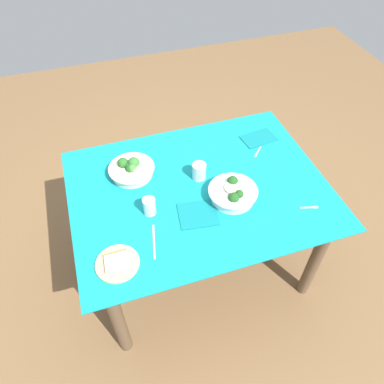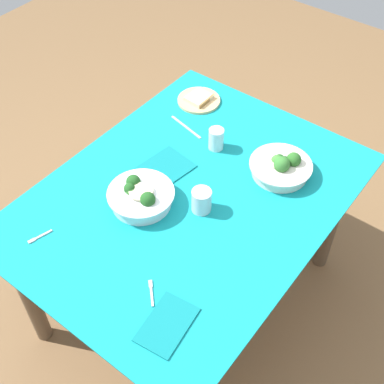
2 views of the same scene
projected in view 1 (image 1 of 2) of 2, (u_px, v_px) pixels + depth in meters
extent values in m
plane|color=brown|center=(198.00, 261.00, 2.54)|extent=(6.00, 6.00, 0.00)
cube|color=teal|center=(199.00, 189.00, 2.00)|extent=(1.39, 1.05, 0.01)
cube|color=brown|center=(199.00, 191.00, 2.01)|extent=(1.35, 1.02, 0.02)
cylinder|color=brown|center=(255.00, 167.00, 2.67)|extent=(0.07, 0.07, 0.70)
cylinder|color=brown|center=(95.00, 204.00, 2.42)|extent=(0.07, 0.07, 0.70)
cylinder|color=brown|center=(315.00, 260.00, 2.14)|extent=(0.07, 0.07, 0.70)
cylinder|color=brown|center=(118.00, 320.00, 1.89)|extent=(0.07, 0.07, 0.70)
cylinder|color=white|center=(233.00, 195.00, 1.93)|extent=(0.23, 0.23, 0.05)
cylinder|color=white|center=(233.00, 191.00, 1.91)|extent=(0.26, 0.26, 0.01)
sphere|color=#1E511E|center=(234.00, 198.00, 1.86)|extent=(0.06, 0.06, 0.06)
sphere|color=#33702D|center=(239.00, 194.00, 1.88)|extent=(0.04, 0.04, 0.04)
sphere|color=#1E511E|center=(239.00, 194.00, 1.87)|extent=(0.04, 0.04, 0.04)
sphere|color=#1E511E|center=(233.00, 181.00, 1.93)|extent=(0.06, 0.06, 0.06)
cylinder|color=beige|center=(233.00, 188.00, 1.90)|extent=(0.09, 0.09, 0.01)
cylinder|color=silver|center=(132.00, 172.00, 2.05)|extent=(0.23, 0.23, 0.05)
cylinder|color=silver|center=(131.00, 168.00, 2.03)|extent=(0.26, 0.26, 0.01)
sphere|color=#3D7A33|center=(132.00, 168.00, 2.01)|extent=(0.05, 0.05, 0.05)
sphere|color=#1E511E|center=(128.00, 167.00, 2.02)|extent=(0.04, 0.04, 0.04)
sphere|color=#286023|center=(123.00, 163.00, 2.03)|extent=(0.06, 0.06, 0.06)
sphere|color=#33702D|center=(134.00, 163.00, 2.03)|extent=(0.07, 0.07, 0.07)
sphere|color=#1E511E|center=(130.00, 169.00, 2.01)|extent=(0.05, 0.05, 0.05)
cylinder|color=beige|center=(133.00, 167.00, 2.02)|extent=(0.07, 0.07, 0.01)
cylinder|color=#D6B27A|center=(118.00, 264.00, 1.67)|extent=(0.20, 0.20, 0.01)
cube|color=beige|center=(117.00, 262.00, 1.66)|extent=(0.12, 0.11, 0.02)
cube|color=#9E703D|center=(115.00, 253.00, 1.69)|extent=(0.11, 0.01, 0.02)
cylinder|color=silver|center=(199.00, 171.00, 2.02)|extent=(0.08, 0.08, 0.10)
cylinder|color=silver|center=(149.00, 206.00, 1.85)|extent=(0.07, 0.07, 0.10)
cube|color=#B7B7BC|center=(259.00, 150.00, 2.20)|extent=(0.06, 0.06, 0.00)
cube|color=#B7B7BC|center=(256.00, 155.00, 2.17)|extent=(0.03, 0.03, 0.00)
cube|color=#B7B7BC|center=(306.00, 208.00, 1.90)|extent=(0.07, 0.03, 0.00)
cube|color=#B7B7BC|center=(315.00, 207.00, 1.90)|extent=(0.03, 0.02, 0.00)
cube|color=#B7B7BC|center=(154.00, 241.00, 1.76)|extent=(0.05, 0.20, 0.00)
cube|color=#0F777D|center=(258.00, 138.00, 2.28)|extent=(0.22, 0.16, 0.01)
cube|color=#0F777D|center=(198.00, 214.00, 1.87)|extent=(0.22, 0.20, 0.01)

